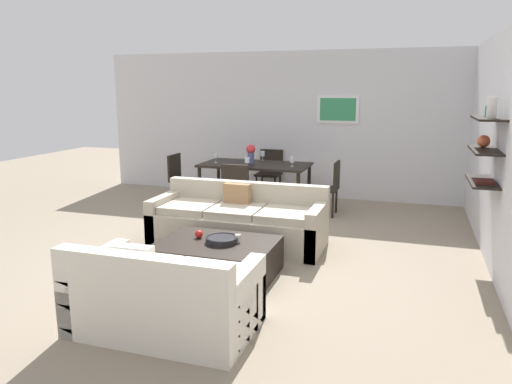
# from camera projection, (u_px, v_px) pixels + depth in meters

# --- Properties ---
(ground_plane) EXTENTS (18.00, 18.00, 0.00)m
(ground_plane) POSITION_uv_depth(u_px,v_px,m) (231.00, 252.00, 6.15)
(ground_plane) COLOR gray
(back_wall_unit) EXTENTS (8.40, 0.09, 2.70)m
(back_wall_unit) POSITION_uv_depth(u_px,v_px,m) (313.00, 125.00, 9.06)
(back_wall_unit) COLOR silver
(back_wall_unit) RESTS_ON ground
(right_wall_shelf_unit) EXTENTS (0.34, 8.20, 2.70)m
(right_wall_shelf_unit) POSITION_uv_depth(u_px,v_px,m) (499.00, 149.00, 5.51)
(right_wall_shelf_unit) COLOR silver
(right_wall_shelf_unit) RESTS_ON ground
(sofa_beige) EXTENTS (2.25, 0.90, 0.78)m
(sofa_beige) POSITION_uv_depth(u_px,v_px,m) (239.00, 223.00, 6.41)
(sofa_beige) COLOR #B2A893
(sofa_beige) RESTS_ON ground
(loveseat_white) EXTENTS (1.51, 0.90, 0.78)m
(loveseat_white) POSITION_uv_depth(u_px,v_px,m) (163.00, 298.00, 4.10)
(loveseat_white) COLOR silver
(loveseat_white) RESTS_ON ground
(coffee_table) EXTENTS (1.27, 0.95, 0.38)m
(coffee_table) POSITION_uv_depth(u_px,v_px,m) (216.00, 259.00, 5.34)
(coffee_table) COLOR black
(coffee_table) RESTS_ON ground
(decorative_bowl) EXTENTS (0.35, 0.35, 0.07)m
(decorative_bowl) POSITION_uv_depth(u_px,v_px,m) (222.00, 239.00, 5.28)
(decorative_bowl) COLOR black
(decorative_bowl) RESTS_ON coffee_table
(candle_jar) EXTENTS (0.06, 0.06, 0.09)m
(candle_jar) POSITION_uv_depth(u_px,v_px,m) (238.00, 238.00, 5.29)
(candle_jar) COLOR silver
(candle_jar) RESTS_ON coffee_table
(apple_on_coffee_table) EXTENTS (0.09, 0.09, 0.09)m
(apple_on_coffee_table) POSITION_uv_depth(u_px,v_px,m) (199.00, 234.00, 5.45)
(apple_on_coffee_table) COLOR red
(apple_on_coffee_table) RESTS_ON coffee_table
(dining_table) EXTENTS (1.85, 0.97, 0.75)m
(dining_table) POSITION_uv_depth(u_px,v_px,m) (255.00, 167.00, 8.43)
(dining_table) COLOR black
(dining_table) RESTS_ON ground
(dining_chair_left_near) EXTENTS (0.44, 0.44, 0.88)m
(dining_chair_left_near) POSITION_uv_depth(u_px,v_px,m) (180.00, 176.00, 8.66)
(dining_chair_left_near) COLOR black
(dining_chair_left_near) RESTS_ON ground
(dining_chair_right_near) EXTENTS (0.44, 0.44, 0.88)m
(dining_chair_right_near) POSITION_uv_depth(u_px,v_px,m) (329.00, 184.00, 7.86)
(dining_chair_right_near) COLOR black
(dining_chair_right_near) RESTS_ON ground
(dining_chair_foot) EXTENTS (0.44, 0.44, 0.88)m
(dining_chair_foot) POSITION_uv_depth(u_px,v_px,m) (238.00, 187.00, 7.63)
(dining_chair_foot) COLOR black
(dining_chair_foot) RESTS_ON ground
(dining_chair_head) EXTENTS (0.44, 0.44, 0.88)m
(dining_chair_head) POSITION_uv_depth(u_px,v_px,m) (270.00, 170.00, 9.29)
(dining_chair_head) COLOR black
(dining_chair_head) RESTS_ON ground
(wine_glass_head) EXTENTS (0.07, 0.07, 0.17)m
(wine_glass_head) POSITION_uv_depth(u_px,v_px,m) (263.00, 154.00, 8.78)
(wine_glass_head) COLOR silver
(wine_glass_head) RESTS_ON dining_table
(wine_glass_right_near) EXTENTS (0.07, 0.07, 0.17)m
(wine_glass_right_near) POSITION_uv_depth(u_px,v_px,m) (292.00, 160.00, 8.07)
(wine_glass_right_near) COLOR silver
(wine_glass_right_near) RESTS_ON dining_table
(wine_glass_left_near) EXTENTS (0.07, 0.07, 0.16)m
(wine_glass_left_near) POSITION_uv_depth(u_px,v_px,m) (216.00, 156.00, 8.48)
(wine_glass_left_near) COLOR silver
(wine_glass_left_near) RESTS_ON dining_table
(wine_glass_foot) EXTENTS (0.08, 0.08, 0.17)m
(wine_glass_foot) POSITION_uv_depth(u_px,v_px,m) (247.00, 160.00, 7.99)
(wine_glass_foot) COLOR silver
(wine_glass_foot) RESTS_ON dining_table
(centerpiece_vase) EXTENTS (0.16, 0.16, 0.33)m
(centerpiece_vase) POSITION_uv_depth(u_px,v_px,m) (251.00, 152.00, 8.40)
(centerpiece_vase) COLOR #4C518C
(centerpiece_vase) RESTS_ON dining_table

